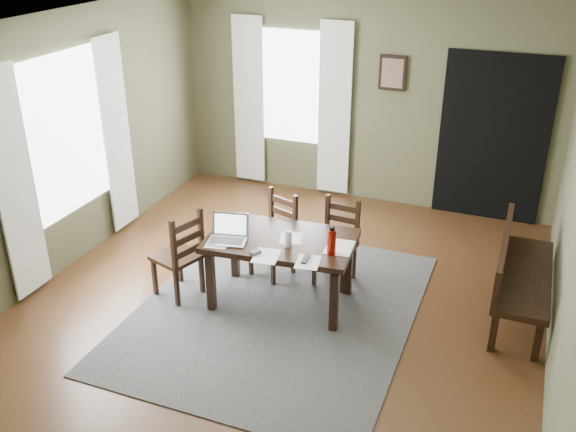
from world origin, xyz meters
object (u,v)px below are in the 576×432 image
at_px(chair_end, 180,255).
at_px(chair_back_right, 337,243).
at_px(dining_table, 281,246).
at_px(water_bottle, 332,241).
at_px(laptop, 229,233).
at_px(bench, 517,269).
at_px(chair_back_left, 275,236).

distance_m(chair_end, chair_back_right, 1.62).
xyz_separation_m(dining_table, water_bottle, (0.55, -0.12, 0.22)).
bearing_deg(water_bottle, chair_back_right, 102.70).
bearing_deg(laptop, water_bottle, -7.79).
bearing_deg(bench, chair_end, 105.37).
distance_m(chair_back_right, laptop, 1.21).
height_order(chair_end, chair_back_right, chair_end).
relative_size(chair_back_right, laptop, 2.21).
height_order(dining_table, chair_back_left, chair_back_left).
relative_size(bench, water_bottle, 5.38).
bearing_deg(chair_end, chair_back_left, 156.19).
distance_m(bench, laptop, 2.75).
height_order(dining_table, laptop, laptop).
bearing_deg(chair_back_right, bench, 4.91).
height_order(dining_table, bench, bench).
xyz_separation_m(laptop, water_bottle, (1.01, 0.08, 0.07)).
relative_size(chair_back_left, water_bottle, 3.23).
relative_size(chair_back_left, bench, 0.60).
bearing_deg(water_bottle, chair_end, -174.54).
distance_m(dining_table, chair_back_left, 0.61).
height_order(chair_end, laptop, same).
bearing_deg(dining_table, chair_back_left, 113.32).
bearing_deg(laptop, dining_table, 11.15).
relative_size(chair_back_right, water_bottle, 3.19).
relative_size(laptop, water_bottle, 1.44).
height_order(laptop, water_bottle, water_bottle).
height_order(chair_end, chair_back_left, chair_end).
bearing_deg(dining_table, chair_end, -169.84).
distance_m(chair_back_right, water_bottle, 0.84).
distance_m(dining_table, laptop, 0.52).
xyz_separation_m(chair_back_left, laptop, (-0.18, -0.71, 0.33)).
height_order(chair_back_left, laptop, laptop).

